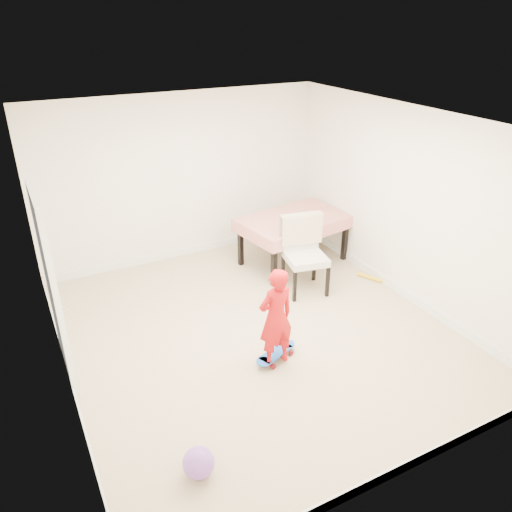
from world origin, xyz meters
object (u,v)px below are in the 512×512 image
dining_table (293,240)px  dining_chair (306,256)px  balloon (198,463)px  skateboard (276,355)px  child (276,320)px

dining_table → dining_chair: bearing=-119.8°
dining_table → dining_chair: 0.93m
dining_chair → balloon: size_ratio=3.91×
dining_chair → skateboard: size_ratio=1.80×
dining_table → dining_chair: dining_chair is taller
skateboard → balloon: 1.77m
dining_table → skateboard: bearing=-134.9°
skateboard → balloon: bearing=-162.9°
child → dining_chair: bearing=-138.3°
skateboard → child: 0.56m
dining_table → balloon: bearing=-141.5°
skateboard → child: bearing=-146.3°
balloon → dining_table: bearing=47.7°
dining_chair → child: bearing=-122.4°
skateboard → dining_chair: bearing=24.8°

